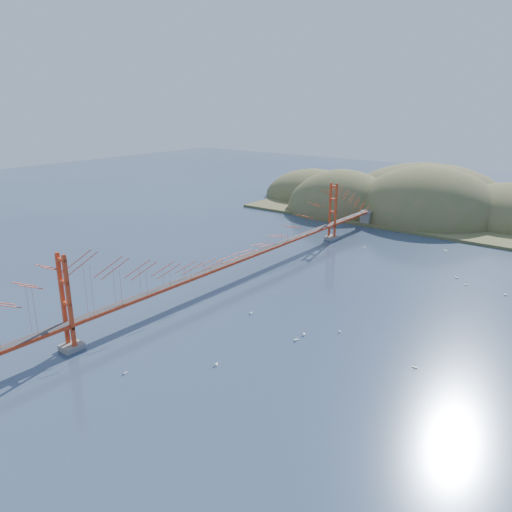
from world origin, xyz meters
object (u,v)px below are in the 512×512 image
Objects in this scene: bridge at (238,237)px; sailboat_2 at (415,367)px; sailboat_1 at (340,331)px; sailboat_0 at (251,312)px.

sailboat_2 is at bearing -16.30° from bridge.
sailboat_2 is 10.95m from sailboat_1.
sailboat_2 is at bearing -0.57° from sailboat_0.
sailboat_2 is (32.91, -9.62, -6.86)m from bridge.
sailboat_2 reaches higher than sailboat_1.
bridge is 24.34m from sailboat_1.
bridge is 34.97m from sailboat_2.
sailboat_0 reaches higher than sailboat_1.
bridge reaches higher than sailboat_2.
sailboat_1 is at bearing 165.70° from sailboat_2.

